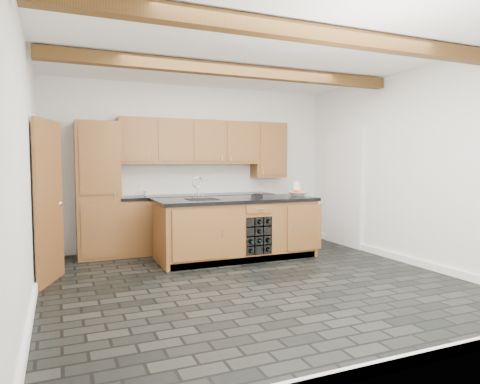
# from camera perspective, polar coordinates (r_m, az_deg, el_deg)

# --- Properties ---
(ground) EXTENTS (5.00, 5.00, 0.00)m
(ground) POSITION_cam_1_polar(r_m,az_deg,el_deg) (5.45, 1.83, -11.79)
(ground) COLOR black
(ground) RESTS_ON ground
(room_shell) EXTENTS (5.01, 5.00, 5.00)m
(room_shell) POSITION_cam_1_polar(r_m,az_deg,el_deg) (5.69, -1.17, 4.44)
(room_shell) COLOR white
(room_shell) RESTS_ON ground
(back_cabinetry) EXTENTS (3.65, 0.62, 2.20)m
(back_cabinetry) POSITION_cam_1_polar(r_m,az_deg,el_deg) (7.24, -8.35, -0.02)
(back_cabinetry) COLOR brown
(back_cabinetry) RESTS_ON ground
(island) EXTENTS (2.48, 0.96, 0.93)m
(island) POSITION_cam_1_polar(r_m,az_deg,el_deg) (6.62, -0.44, -4.84)
(island) COLOR brown
(island) RESTS_ON ground
(faucet) EXTENTS (0.45, 0.40, 0.34)m
(faucet) POSITION_cam_1_polar(r_m,az_deg,el_deg) (6.42, -5.21, -0.64)
(faucet) COLOR black
(faucet) RESTS_ON island
(kitchen_scale) EXTENTS (0.18, 0.13, 0.05)m
(kitchen_scale) POSITION_cam_1_polar(r_m,az_deg,el_deg) (6.76, 2.28, -0.48)
(kitchen_scale) COLOR black
(kitchen_scale) RESTS_ON island
(fruit_bowl) EXTENTS (0.35, 0.35, 0.07)m
(fruit_bowl) POSITION_cam_1_polar(r_m,az_deg,el_deg) (7.03, 7.68, -0.25)
(fruit_bowl) COLOR beige
(fruit_bowl) RESTS_ON island
(fruit_cluster) EXTENTS (0.16, 0.17, 0.07)m
(fruit_cluster) POSITION_cam_1_polar(r_m,az_deg,el_deg) (7.03, 7.68, 0.05)
(fruit_cluster) COLOR #AE3D17
(fruit_cluster) RESTS_ON fruit_bowl
(paper_towel) EXTENTS (0.12, 0.12, 0.23)m
(paper_towel) POSITION_cam_1_polar(r_m,az_deg,el_deg) (7.14, 7.54, 0.46)
(paper_towel) COLOR white
(paper_towel) RESTS_ON island
(mug) EXTENTS (0.10, 0.10, 0.09)m
(mug) POSITION_cam_1_polar(r_m,az_deg,el_deg) (7.19, -12.37, -0.14)
(mug) COLOR white
(mug) RESTS_ON back_cabinetry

